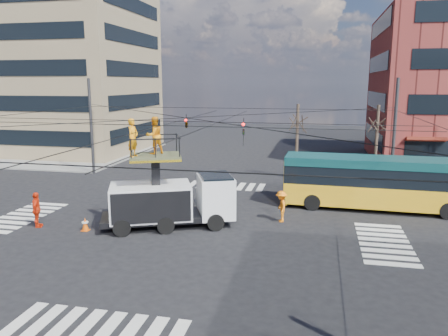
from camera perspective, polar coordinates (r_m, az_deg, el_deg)
ground at (r=23.61m, az=-4.82°, el=-7.87°), size 120.00×120.00×0.00m
sidewalk_nw at (r=51.12m, az=-20.65°, el=1.86°), size 18.00×18.00×0.12m
crosswalks at (r=23.61m, az=-4.82°, el=-7.84°), size 22.40×22.40×0.02m
building_tower at (r=54.08m, az=-20.92°, el=18.23°), size 18.06×16.06×30.00m
overhead_network at (r=22.98m, az=-4.87°, el=2.63°), size 24.24×24.24×8.00m
tree_a at (r=34.99m, az=9.58°, el=5.99°), size 2.00×2.00×6.00m
tree_b at (r=35.22m, az=19.42°, el=5.55°), size 2.00×2.00×6.00m
utility_truck at (r=23.52m, az=-6.93°, el=-2.92°), size 7.34×4.85×5.92m
city_bus at (r=28.18m, az=19.98°, el=-1.73°), size 11.82×2.95×3.20m
traffic_cone at (r=24.22m, az=-17.68°, el=-6.99°), size 0.36×0.36×0.71m
worker_ground at (r=25.53m, az=-23.27°, el=-5.04°), size 0.84×1.22×1.92m
flagger at (r=24.57m, az=7.48°, el=-5.00°), size 0.90×1.26×1.77m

